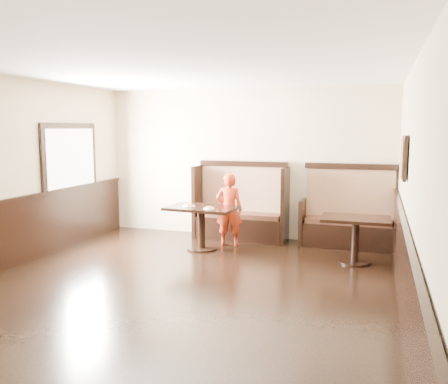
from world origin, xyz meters
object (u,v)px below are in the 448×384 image
at_px(table_main, 202,217).
at_px(table_neighbor, 356,229).
at_px(booth_main, 241,211).
at_px(booth_neighbor, 348,219).
at_px(child, 229,210).

relative_size(table_main, table_neighbor, 1.18).
relative_size(booth_main, booth_neighbor, 1.06).
xyz_separation_m(booth_main, child, (-0.05, -0.60, 0.12)).
relative_size(booth_main, table_neighbor, 1.70).
distance_m(booth_neighbor, table_neighbor, 1.06).
height_order(booth_main, table_main, booth_main).
relative_size(table_main, child, 0.94).
distance_m(booth_main, child, 0.61).
bearing_deg(booth_neighbor, child, -163.46).
bearing_deg(booth_main, table_main, -111.97).
xyz_separation_m(booth_neighbor, table_main, (-2.36, -1.01, 0.09)).
bearing_deg(table_main, booth_neighbor, 27.50).
distance_m(booth_neighbor, child, 2.10).
height_order(booth_neighbor, table_neighbor, booth_neighbor).
height_order(booth_main, child, booth_main).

